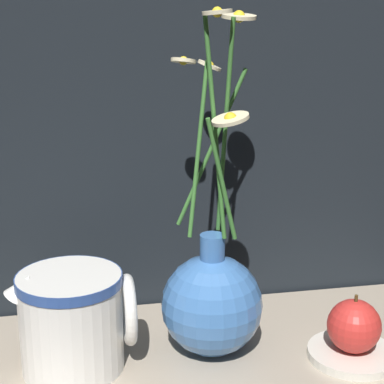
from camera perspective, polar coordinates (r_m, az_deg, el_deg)
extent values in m
plane|color=black|center=(0.80, -0.90, -15.64)|extent=(6.00, 6.00, 0.00)
cube|color=tan|center=(0.80, -0.90, -15.27)|extent=(0.79, 0.33, 0.01)
sphere|color=#3F72B7|center=(0.79, 1.78, -9.99)|extent=(0.12, 0.12, 0.12)
cylinder|color=#3F72B7|center=(0.76, 1.82, -5.38)|extent=(0.03, 0.03, 0.04)
cylinder|color=#3D7A33|center=(0.73, 2.97, 5.53)|extent=(0.01, 0.03, 0.25)
cylinder|color=beige|center=(0.72, 4.20, 15.30)|extent=(0.05, 0.05, 0.01)
sphere|color=yellow|center=(0.72, 4.20, 15.30)|extent=(0.01, 0.01, 0.01)
cylinder|color=#3D7A33|center=(0.71, 2.06, 5.45)|extent=(0.03, 0.01, 0.25)
cylinder|color=beige|center=(0.68, 2.32, 15.69)|extent=(0.03, 0.03, 0.01)
sphere|color=yellow|center=(0.68, 2.32, 15.69)|extent=(0.01, 0.01, 0.01)
cylinder|color=#3D7A33|center=(0.73, 0.57, 3.76)|extent=(0.03, 0.04, 0.20)
cylinder|color=beige|center=(0.73, -0.76, 11.59)|extent=(0.04, 0.04, 0.01)
sphere|color=yellow|center=(0.73, -0.76, 11.59)|extent=(0.01, 0.01, 0.01)
cylinder|color=#3D7A33|center=(0.72, 2.60, 1.09)|extent=(0.04, 0.02, 0.14)
cylinder|color=beige|center=(0.69, 3.44, 6.51)|extent=(0.05, 0.05, 0.01)
sphere|color=yellow|center=(0.69, 3.44, 6.51)|extent=(0.01, 0.01, 0.01)
cylinder|color=#3D7A33|center=(0.77, 1.70, 3.85)|extent=(0.08, 0.02, 0.19)
cylinder|color=beige|center=(0.79, 1.57, 11.18)|extent=(0.03, 0.03, 0.02)
sphere|color=yellow|center=(0.79, 1.57, 11.18)|extent=(0.01, 0.01, 0.01)
cylinder|color=white|center=(0.77, -10.67, -11.27)|extent=(0.12, 0.12, 0.12)
cylinder|color=#2D4C93|center=(0.75, -10.88, -7.70)|extent=(0.12, 0.12, 0.01)
torus|color=white|center=(0.77, -5.66, -10.36)|extent=(0.01, 0.08, 0.08)
cone|color=white|center=(0.75, -14.77, -8.16)|extent=(0.04, 0.03, 0.04)
cylinder|color=silver|center=(0.82, 14.03, -13.78)|extent=(0.11, 0.11, 0.01)
sphere|color=red|center=(0.81, 14.21, -11.47)|extent=(0.06, 0.06, 0.06)
cylinder|color=#4C3819|center=(0.79, 14.39, -9.13)|extent=(0.00, 0.00, 0.01)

